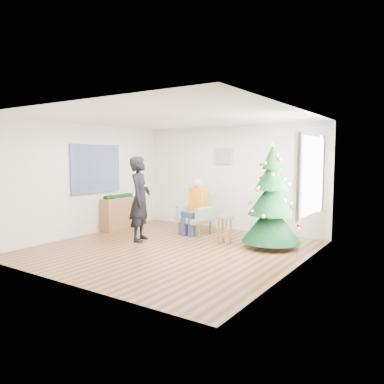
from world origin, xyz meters
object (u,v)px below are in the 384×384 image
Objects in this scene: standing_man at (140,199)px; console at (119,213)px; armchair at (197,218)px; stool at (225,229)px; christmas_tree at (272,200)px.

console is (-1.33, 0.67, -0.52)m from standing_man.
standing_man is at bearing -103.07° from armchair.
stool is at bearing -87.83° from standing_man.
console reaches higher than stool.
console is (-3.93, -0.37, -0.57)m from christmas_tree.
christmas_tree is at bearing 2.92° from console.
stool is at bearing -165.77° from christmas_tree.
armchair is (-1.97, 0.26, -0.61)m from christmas_tree.
stool is (-0.94, -0.24, -0.68)m from christmas_tree.
standing_man is at bearing -154.24° from stool.
armchair is at bearing 154.25° from stool.
standing_man is at bearing -158.22° from christmas_tree.
christmas_tree is 2.80m from standing_man.
standing_man is 1.58m from console.
standing_man is 1.84× the size of console.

